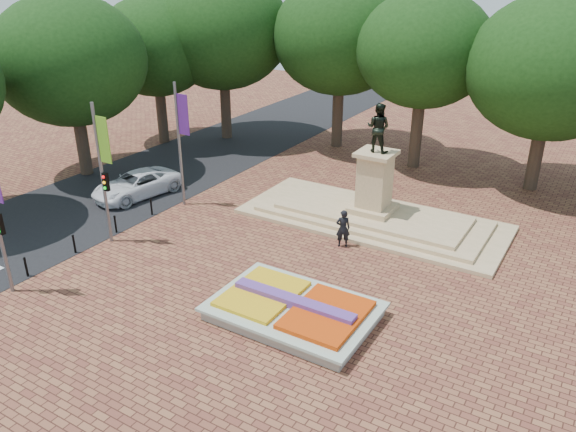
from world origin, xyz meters
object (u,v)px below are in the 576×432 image
object	(u,v)px
flower_bed	(294,310)
pedestrian	(343,228)
monument	(373,206)
van	(136,185)

from	to	relation	value
flower_bed	pedestrian	xyz separation A→B (m)	(-1.09, 6.50, 0.58)
flower_bed	monument	distance (m)	10.07
pedestrian	flower_bed	bearing A→B (deg)	65.86
van	pedestrian	distance (m)	13.34
flower_bed	monument	bearing A→B (deg)	95.87
flower_bed	pedestrian	size ratio (longest dim) A/B	3.27
flower_bed	van	distance (m)	15.62
monument	pedestrian	bearing A→B (deg)	-91.05
van	pedestrian	bearing A→B (deg)	12.50
van	pedestrian	size ratio (longest dim) A/B	2.77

